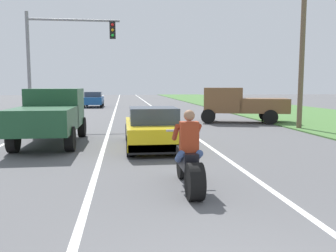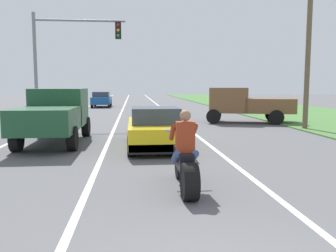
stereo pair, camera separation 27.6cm
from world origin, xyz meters
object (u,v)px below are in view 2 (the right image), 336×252
Objects in this scene: pickup_truck_left_lane_dark_green at (55,113)px; distant_car_far_ahead at (102,99)px; motorcycle_with_rider at (185,162)px; traffic_light_mast_near at (64,50)px; pickup_truck_right_shoulder_brown at (245,103)px; sports_car_yellow at (155,129)px.

distant_car_far_ahead is (-0.28, 22.45, -0.33)m from pickup_truck_left_lane_dark_green.
traffic_light_mast_near reaches higher than motorcycle_with_rider.
motorcycle_with_rider is at bearing -81.84° from distant_car_far_ahead.
motorcycle_with_rider is 29.06m from distant_car_far_ahead.
traffic_light_mast_near is (-4.72, 13.25, 3.43)m from motorcycle_with_rider.
pickup_truck_left_lane_dark_green and pickup_truck_right_shoulder_brown have the same top height.
pickup_truck_left_lane_dark_green is (-3.84, 6.31, 0.51)m from motorcycle_with_rider.
pickup_truck_left_lane_dark_green is at bearing 161.81° from sports_car_yellow.
pickup_truck_left_lane_dark_green is 7.57m from traffic_light_mast_near.
sports_car_yellow is at bearing -61.28° from traffic_light_mast_near.
motorcycle_with_rider is at bearing -58.67° from pickup_truck_left_lane_dark_green.
pickup_truck_right_shoulder_brown is at bearing -2.90° from traffic_light_mast_near.
sports_car_yellow is at bearing -18.19° from pickup_truck_left_lane_dark_green.
distant_car_far_ahead is at bearing 98.16° from motorcycle_with_rider.
traffic_light_mast_near is (-4.44, 8.11, 3.39)m from sports_car_yellow.
traffic_light_mast_near is 15.86m from distant_car_far_ahead.
pickup_truck_right_shoulder_brown is at bearing -59.53° from distant_car_far_ahead.
motorcycle_with_rider reaches higher than sports_car_yellow.
pickup_truck_left_lane_dark_green is at bearing -82.79° from traffic_light_mast_near.
sports_car_yellow is 23.93m from distant_car_far_ahead.
distant_car_far_ahead is (-4.13, 28.77, 0.18)m from motorcycle_with_rider.
motorcycle_with_rider is 0.46× the size of pickup_truck_left_lane_dark_green.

